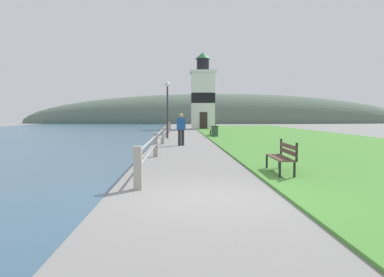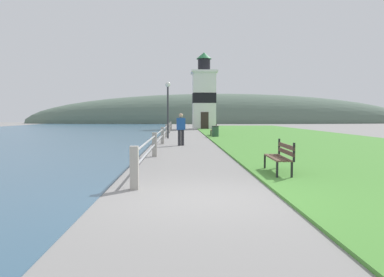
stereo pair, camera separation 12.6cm
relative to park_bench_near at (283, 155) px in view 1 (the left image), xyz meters
The scene contains 10 objects.
ground_plane 3.77m from the park_bench_near, 128.35° to the right, with size 160.00×160.00×0.00m, color gray.
grass_verge 17.59m from the park_bench_near, 72.69° to the left, with size 12.00×59.13×0.06m.
seawall_railing 14.81m from the park_bench_near, 104.71° to the left, with size 0.18×32.69×0.96m.
park_bench_near is the anchor object (origin of this frame).
park_bench_midway 19.17m from the park_bench_near, 90.16° to the left, with size 0.66×1.79×0.94m.
lighthouse 34.90m from the park_bench_near, 89.83° to the left, with size 3.09×3.09×9.08m.
person_strolling 10.34m from the park_bench_near, 105.20° to the left, with size 0.48×0.37×1.73m.
trash_bin 17.29m from the park_bench_near, 90.55° to the left, with size 0.54×0.54×0.84m.
lamp_post 16.73m from the park_bench_near, 102.58° to the left, with size 0.36×0.36×3.96m.
distant_hillside 66.74m from the park_bench_near, 85.11° to the left, with size 80.00×16.00×12.00m.
Camera 1 is at (-0.56, -7.18, 1.63)m, focal length 35.00 mm.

